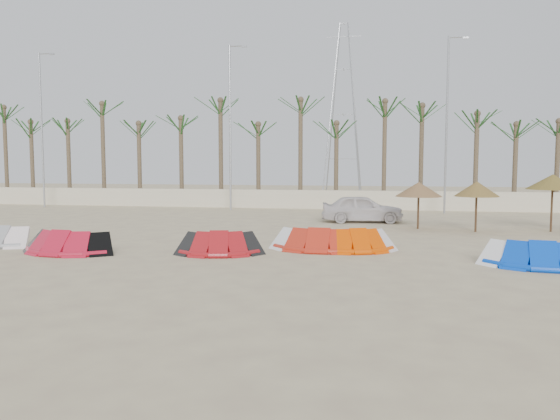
% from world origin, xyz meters
% --- Properties ---
extents(ground, '(120.00, 120.00, 0.00)m').
position_xyz_m(ground, '(0.00, 0.00, 0.00)').
color(ground, beige).
rests_on(ground, ground).
extents(boundary_wall, '(60.00, 0.30, 1.30)m').
position_xyz_m(boundary_wall, '(0.00, 22.00, 0.65)').
color(boundary_wall, beige).
rests_on(boundary_wall, ground).
extents(palm_line, '(52.00, 4.00, 7.70)m').
position_xyz_m(palm_line, '(0.67, 23.50, 6.44)').
color(palm_line, brown).
rests_on(palm_line, ground).
extents(lamp_a, '(1.25, 0.14, 11.00)m').
position_xyz_m(lamp_a, '(-19.96, 20.00, 5.77)').
color(lamp_a, '#A5A8AD').
rests_on(lamp_a, ground).
extents(lamp_b, '(1.25, 0.14, 11.00)m').
position_xyz_m(lamp_b, '(-5.96, 20.00, 5.77)').
color(lamp_b, '#A5A8AD').
rests_on(lamp_b, ground).
extents(lamp_c, '(1.25, 0.14, 11.00)m').
position_xyz_m(lamp_c, '(8.04, 20.00, 5.77)').
color(lamp_c, '#A5A8AD').
rests_on(lamp_c, ground).
extents(pylon, '(3.00, 3.00, 14.00)m').
position_xyz_m(pylon, '(1.00, 28.00, 0.00)').
color(pylon, '#A5A8AD').
rests_on(pylon, ground).
extents(kite_grey, '(3.89, 2.62, 0.90)m').
position_xyz_m(kite_grey, '(-10.83, 3.47, 0.42)').
color(kite_grey, '#9A9A9D').
rests_on(kite_grey, ground).
extents(kite_red_left, '(3.64, 1.86, 0.90)m').
position_xyz_m(kite_red_left, '(-6.97, 2.13, 0.42)').
color(kite_red_left, red).
rests_on(kite_red_left, ground).
extents(kite_red_mid, '(3.22, 2.05, 0.90)m').
position_xyz_m(kite_red_mid, '(-1.51, 2.81, 0.42)').
color(kite_red_mid, '#A41419').
rests_on(kite_red_mid, ground).
extents(kite_red_right, '(3.67, 1.68, 0.90)m').
position_xyz_m(kite_red_right, '(1.86, 4.44, 0.42)').
color(kite_red_right, red).
rests_on(kite_red_right, ground).
extents(kite_orange, '(3.24, 2.27, 0.90)m').
position_xyz_m(kite_orange, '(3.21, 4.35, 0.42)').
color(kite_orange, '#ED4700').
rests_on(kite_orange, ground).
extents(kite_blue, '(3.59, 1.88, 0.90)m').
position_xyz_m(kite_blue, '(8.90, 2.39, 0.42)').
color(kite_blue, '#043FD1').
rests_on(kite_blue, ground).
extents(parasol_left, '(2.25, 2.25, 2.28)m').
position_xyz_m(parasol_left, '(5.82, 11.40, 1.93)').
color(parasol_left, '#4C331E').
rests_on(parasol_left, ground).
extents(parasol_mid, '(2.05, 2.05, 2.36)m').
position_xyz_m(parasol_mid, '(8.39, 10.77, 2.00)').
color(parasol_mid, '#4C331E').
rests_on(parasol_mid, ground).
extents(parasol_right, '(2.36, 2.36, 2.69)m').
position_xyz_m(parasol_right, '(11.85, 11.43, 2.33)').
color(parasol_right, '#4C331E').
rests_on(parasol_right, ground).
extents(car, '(4.52, 2.21, 1.48)m').
position_xyz_m(car, '(3.05, 13.91, 0.74)').
color(car, silver).
rests_on(car, ground).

